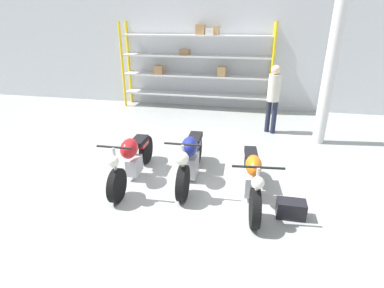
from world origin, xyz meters
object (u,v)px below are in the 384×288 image
object	(u,v)px
toolbox	(291,209)
motorcycle_orange	(252,177)
shelving_rack	(195,64)
motorcycle_blue	(190,158)
person_browsing	(273,94)
motorcycle_red	(132,158)

from	to	relation	value
toolbox	motorcycle_orange	bearing A→B (deg)	147.95
motorcycle_orange	shelving_rack	bearing A→B (deg)	-164.83
toolbox	motorcycle_blue	bearing A→B (deg)	154.53
motorcycle_orange	person_browsing	bearing A→B (deg)	167.48
motorcycle_red	person_browsing	world-z (taller)	person_browsing
motorcycle_red	motorcycle_orange	bearing A→B (deg)	83.05
motorcycle_blue	motorcycle_red	bearing A→B (deg)	-79.32
motorcycle_blue	person_browsing	world-z (taller)	person_browsing
motorcycle_orange	toolbox	distance (m)	0.80
shelving_rack	toolbox	distance (m)	6.56
shelving_rack	motorcycle_orange	xyz separation A→B (m)	(2.03, -5.44, -1.06)
motorcycle_red	toolbox	distance (m)	2.95
motorcycle_red	motorcycle_blue	xyz separation A→B (m)	(1.08, 0.23, 0.00)
toolbox	shelving_rack	bearing A→B (deg)	114.56
motorcycle_orange	toolbox	bearing A→B (deg)	52.61
motorcycle_orange	motorcycle_blue	bearing A→B (deg)	-116.87
motorcycle_red	person_browsing	bearing A→B (deg)	139.24
motorcycle_orange	toolbox	size ratio (longest dim) A/B	4.73
person_browsing	toolbox	size ratio (longest dim) A/B	4.11
shelving_rack	motorcycle_orange	bearing A→B (deg)	-69.49
motorcycle_red	toolbox	size ratio (longest dim) A/B	4.82
motorcycle_blue	motorcycle_orange	size ratio (longest dim) A/B	1.00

